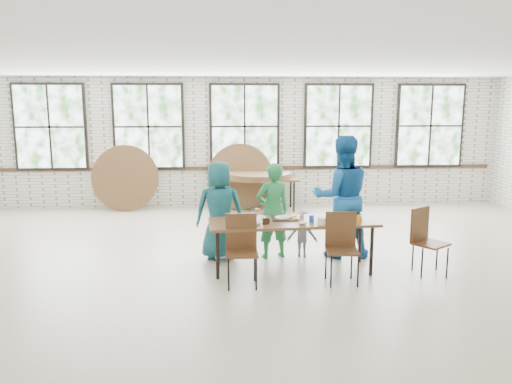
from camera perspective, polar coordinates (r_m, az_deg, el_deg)
room at (r=11.64m, az=-1.31°, el=7.28°), size 12.00×12.00×12.00m
dining_table at (r=7.20m, az=4.21°, el=-3.69°), size 2.45×0.96×0.74m
chair_near_left at (r=6.69m, az=-1.66°, el=-5.90°), size 0.42×0.41×0.95m
chair_near_right at (r=6.90m, az=9.73°, el=-5.56°), size 0.46×0.44×0.95m
chair_spare at (r=7.50m, az=18.75°, el=-4.68°), size 0.58×0.57×0.95m
adult_teal at (r=7.75m, az=-4.16°, el=-2.09°), size 0.76×0.50×1.54m
adult_green at (r=7.79m, az=1.93°, el=-2.15°), size 0.62×0.49×1.50m
toddler at (r=7.94m, az=5.31°, el=-4.79°), size 0.52×0.37×0.74m
adult_blue at (r=7.93m, az=9.76°, el=-0.54°), size 0.94×0.74×1.92m
storage_table at (r=11.27m, az=0.26°, el=1.35°), size 1.82×0.80×0.74m
tabletop_clutter at (r=7.16m, az=5.02°, el=-3.16°), size 1.95×0.61×0.11m
round_tops_stacked at (r=11.26m, az=0.26°, el=1.95°), size 1.50×1.50×0.13m
round_tops_leaning at (r=11.44m, az=-6.15°, el=1.67°), size 4.10×0.40×1.49m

